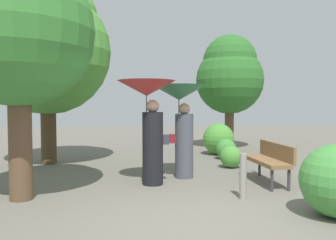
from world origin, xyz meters
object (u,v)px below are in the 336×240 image
(tree_near_left, at_px, (47,42))
(path_marker_post, at_px, (243,176))
(park_bench, at_px, (269,158))
(person_left, at_px, (149,111))
(person_right, at_px, (181,110))
(tree_near_right, at_px, (230,75))
(tree_mid_left, at_px, (18,17))

(tree_near_left, relative_size, path_marker_post, 6.65)
(park_bench, bearing_deg, person_left, -94.73)
(person_right, bearing_deg, person_left, 121.33)
(tree_near_left, bearing_deg, tree_near_right, 24.17)
(park_bench, relative_size, tree_near_left, 0.29)
(person_right, xyz_separation_m, tree_mid_left, (-2.97, -1.39, 1.60))
(person_left, distance_m, tree_near_right, 6.38)
(tree_near_left, bearing_deg, tree_mid_left, -83.78)
(person_left, relative_size, tree_near_left, 0.40)
(tree_near_left, distance_m, tree_mid_left, 3.55)
(person_right, relative_size, tree_near_left, 0.39)
(person_right, xyz_separation_m, tree_near_right, (2.55, 4.79, 1.24))
(person_left, height_order, tree_near_left, tree_near_left)
(park_bench, distance_m, tree_mid_left, 5.44)
(tree_near_right, xyz_separation_m, path_marker_post, (-1.72, -6.54, -2.34))
(person_left, height_order, path_marker_post, person_left)
(tree_near_left, distance_m, path_marker_post, 6.43)
(park_bench, bearing_deg, tree_mid_left, -83.25)
(park_bench, relative_size, path_marker_post, 1.91)
(person_right, height_order, tree_near_left, tree_near_left)
(person_left, bearing_deg, park_bench, -98.49)
(person_left, relative_size, park_bench, 1.40)
(tree_near_left, height_order, path_marker_post, tree_near_left)
(person_left, distance_m, person_right, 0.91)
(person_right, relative_size, tree_near_right, 0.49)
(tree_mid_left, bearing_deg, path_marker_post, -5.54)
(park_bench, height_order, tree_near_right, tree_near_right)
(tree_mid_left, xyz_separation_m, path_marker_post, (3.80, -0.37, -2.71))
(person_left, xyz_separation_m, person_right, (0.73, 0.55, 0.01))
(tree_near_right, height_order, tree_mid_left, tree_mid_left)
(person_left, bearing_deg, tree_mid_left, 104.95)
(person_left, relative_size, tree_near_right, 0.50)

